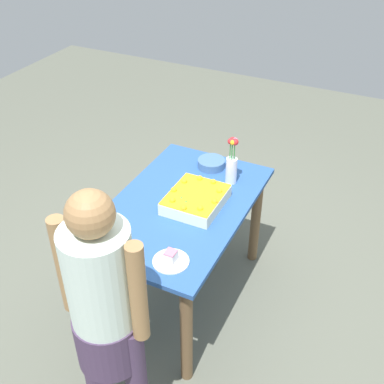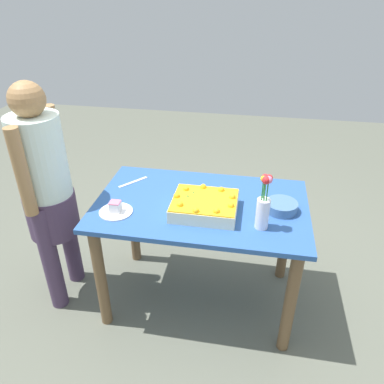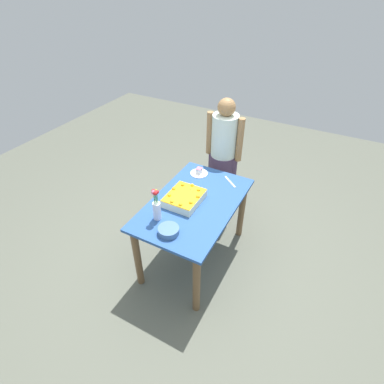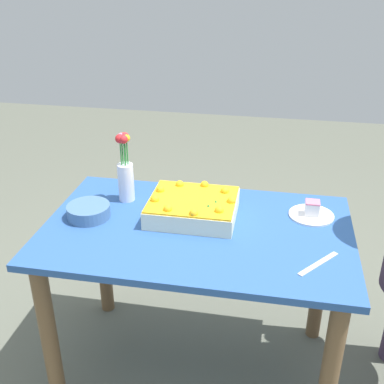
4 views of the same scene
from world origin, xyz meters
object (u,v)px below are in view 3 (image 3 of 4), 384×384
object	(u,v)px
sheet_cake	(184,198)
cake_knife	(230,182)
serving_plate_with_slice	(199,172)
fruit_bowl	(169,231)
flower_vase	(156,206)
person_standing	(223,151)

from	to	relation	value
sheet_cake	cake_knife	distance (m)	0.58
sheet_cake	serving_plate_with_slice	bearing A→B (deg)	10.71
cake_knife	fruit_bowl	size ratio (longest dim) A/B	1.17
serving_plate_with_slice	flower_vase	world-z (taller)	flower_vase
person_standing	cake_knife	bearing A→B (deg)	31.37
serving_plate_with_slice	fruit_bowl	xyz separation A→B (m)	(-0.94, -0.19, 0.01)
flower_vase	person_standing	xyz separation A→B (m)	(1.30, -0.09, -0.07)
flower_vase	serving_plate_with_slice	bearing A→B (deg)	-0.11
sheet_cake	serving_plate_with_slice	world-z (taller)	sheet_cake
cake_knife	fruit_bowl	world-z (taller)	fruit_bowl
flower_vase	person_standing	world-z (taller)	person_standing
flower_vase	fruit_bowl	size ratio (longest dim) A/B	1.74
cake_knife	flower_vase	world-z (taller)	flower_vase
flower_vase	fruit_bowl	bearing A→B (deg)	-120.14
cake_knife	flower_vase	bearing A→B (deg)	105.89
serving_plate_with_slice	sheet_cake	bearing A→B (deg)	-169.29
serving_plate_with_slice	flower_vase	xyz separation A→B (m)	(-0.83, 0.00, 0.12)
person_standing	fruit_bowl	bearing A→B (deg)	4.18
serving_plate_with_slice	cake_knife	xyz separation A→B (m)	(0.01, -0.36, -0.02)
flower_vase	fruit_bowl	world-z (taller)	flower_vase
serving_plate_with_slice	flower_vase	bearing A→B (deg)	179.89
cake_knife	fruit_bowl	distance (m)	0.97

